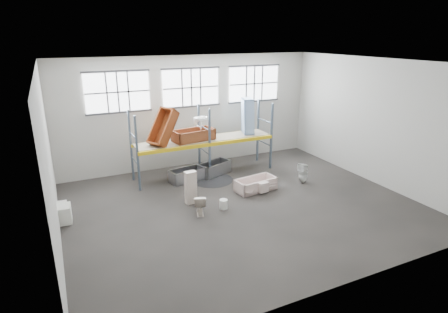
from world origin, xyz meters
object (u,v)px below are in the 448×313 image
rust_tub_flat (194,135)px  carton_near (60,215)px  toilet_beige (200,204)px  steel_tub_left (187,175)px  toilet_white (303,173)px  cistern_tall (191,187)px  steel_tub_right (214,168)px  blue_tub_upright (248,116)px  bucket (224,204)px  bathtub_beige (256,184)px

rust_tub_flat → carton_near: bearing=-158.8°
toilet_beige → steel_tub_left: 3.06m
steel_tub_left → rust_tub_flat: 1.69m
toilet_white → rust_tub_flat: rust_tub_flat is taller
cistern_tall → steel_tub_right: bearing=44.3°
cistern_tall → toilet_white: cistern_tall is taller
toilet_beige → steel_tub_right: 3.79m
steel_tub_left → steel_tub_right: steel_tub_right is taller
toilet_beige → steel_tub_right: toilet_beige is taller
blue_tub_upright → toilet_beige: bearing=-136.9°
blue_tub_upright → bucket: bearing=-129.0°
toilet_white → cistern_tall: bearing=-105.3°
toilet_beige → bucket: size_ratio=2.11×
toilet_white → carton_near: (-9.24, 0.53, -0.13)m
toilet_white → steel_tub_left: size_ratio=0.60×
bathtub_beige → blue_tub_upright: size_ratio=1.04×
steel_tub_right → toilet_white: bearing=-40.0°
toilet_beige → carton_near: toilet_beige is taller
steel_tub_left → steel_tub_right: (1.36, 0.24, 0.01)m
steel_tub_right → steel_tub_left: bearing=-169.9°
toilet_white → blue_tub_upright: blue_tub_upright is taller
cistern_tall → carton_near: size_ratio=1.79×
steel_tub_left → carton_near: size_ratio=2.08×
bathtub_beige → toilet_white: 2.17m
bucket → carton_near: carton_near is taller
cistern_tall → steel_tub_right: cistern_tall is taller
carton_near → toilet_beige: bearing=-16.8°
bucket → steel_tub_right: bearing=71.8°
rust_tub_flat → steel_tub_left: bearing=-139.7°
steel_tub_right → carton_near: bearing=-163.0°
bucket → carton_near: 5.41m
toilet_beige → toilet_white: size_ratio=0.84×
steel_tub_left → bathtub_beige: bearing=-44.1°
blue_tub_upright → steel_tub_right: bearing=-172.2°
cistern_tall → bucket: bearing=-51.7°
steel_tub_left → blue_tub_upright: blue_tub_upright is taller
toilet_white → steel_tub_left: 4.82m
cistern_tall → carton_near: cistern_tall is taller
cistern_tall → rust_tub_flat: rust_tub_flat is taller
rust_tub_flat → blue_tub_upright: 2.66m
toilet_beige → blue_tub_upright: 5.48m
rust_tub_flat → bucket: (-0.21, -3.43, -1.65)m
bathtub_beige → toilet_white: size_ratio=1.93×
steel_tub_left → rust_tub_flat: rust_tub_flat is taller
toilet_white → rust_tub_flat: 4.82m
steel_tub_right → bucket: bearing=-108.2°
toilet_white → steel_tub_right: bearing=-143.9°
blue_tub_upright → rust_tub_flat: bearing=-178.9°
cistern_tall → rust_tub_flat: (1.09, 2.52, 1.21)m
toilet_beige → toilet_white: (4.89, 0.78, 0.07)m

